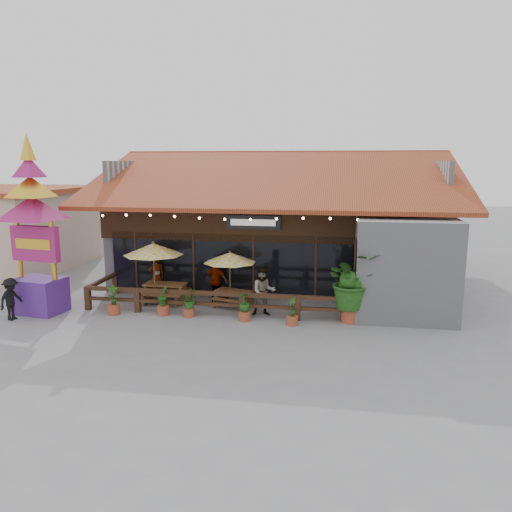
% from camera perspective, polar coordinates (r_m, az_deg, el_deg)
% --- Properties ---
extents(ground, '(100.00, 100.00, 0.00)m').
position_cam_1_polar(ground, '(18.62, 0.25, -6.65)').
color(ground, gray).
rests_on(ground, ground).
extents(restaurant_building, '(15.50, 14.73, 6.09)m').
position_cam_1_polar(restaurant_building, '(24.52, 3.36, 2.84)').
color(restaurant_building, '#AFAFB4').
rests_on(restaurant_building, ground).
extents(patio_railing, '(10.00, 2.60, 0.92)m').
position_cam_1_polar(patio_railing, '(18.68, -6.74, -4.70)').
color(patio_railing, '#432618').
rests_on(patio_railing, ground).
extents(umbrella_left, '(2.93, 2.93, 2.51)m').
position_cam_1_polar(umbrella_left, '(19.88, -11.65, 0.74)').
color(umbrella_left, brown).
rests_on(umbrella_left, ground).
extents(umbrella_right, '(2.69, 2.69, 2.20)m').
position_cam_1_polar(umbrella_right, '(19.24, -3.01, -0.21)').
color(umbrella_right, brown).
rests_on(umbrella_right, ground).
extents(picnic_table_left, '(1.67, 1.45, 0.80)m').
position_cam_1_polar(picnic_table_left, '(20.26, -10.32, -3.81)').
color(picnic_table_left, brown).
rests_on(picnic_table_left, ground).
extents(picnic_table_right, '(1.67, 1.54, 0.66)m').
position_cam_1_polar(picnic_table_right, '(19.41, -2.59, -4.55)').
color(picnic_table_right, brown).
rests_on(picnic_table_right, ground).
extents(thai_sign_tower, '(2.96, 2.96, 7.07)m').
position_cam_1_polar(thai_sign_tower, '(19.84, -24.17, 4.52)').
color(thai_sign_tower, '#502487').
rests_on(thai_sign_tower, ground).
extents(tropical_plant, '(2.33, 2.23, 2.52)m').
position_cam_1_polar(tropical_plant, '(17.66, 10.90, -2.96)').
color(tropical_plant, '#9D432A').
rests_on(tropical_plant, ground).
extents(diner_a, '(0.77, 0.76, 1.79)m').
position_cam_1_polar(diner_a, '(21.01, -11.28, -2.31)').
color(diner_a, '#341D10').
rests_on(diner_a, ground).
extents(diner_b, '(1.01, 0.86, 1.80)m').
position_cam_1_polar(diner_b, '(18.24, 0.87, -4.08)').
color(diner_b, '#341D10').
rests_on(diner_b, ground).
extents(diner_c, '(1.13, 0.81, 1.79)m').
position_cam_1_polar(diner_c, '(19.96, -4.55, -2.83)').
color(diner_c, '#341D10').
rests_on(diner_c, ground).
extents(pedestrian, '(0.73, 1.07, 1.53)m').
position_cam_1_polar(pedestrian, '(19.77, -26.18, -4.44)').
color(pedestrian, black).
rests_on(pedestrian, ground).
extents(planter_a, '(0.47, 0.46, 1.12)m').
position_cam_1_polar(planter_a, '(19.20, -16.00, -5.08)').
color(planter_a, '#9D432A').
rests_on(planter_a, ground).
extents(planter_b, '(0.45, 0.45, 1.10)m').
position_cam_1_polar(planter_b, '(18.70, -10.60, -5.16)').
color(planter_b, '#9D432A').
rests_on(planter_b, ground).
extents(planter_c, '(0.79, 0.79, 0.99)m').
position_cam_1_polar(planter_c, '(18.30, -7.70, -5.24)').
color(planter_c, '#9D432A').
rests_on(planter_c, ground).
extents(planter_d, '(0.53, 0.53, 1.04)m').
position_cam_1_polar(planter_d, '(17.73, -1.32, -5.85)').
color(planter_d, '#9D432A').
rests_on(planter_d, ground).
extents(planter_e, '(0.40, 0.42, 0.98)m').
position_cam_1_polar(planter_e, '(17.35, 4.14, -6.57)').
color(planter_e, '#9D432A').
rests_on(planter_e, ground).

